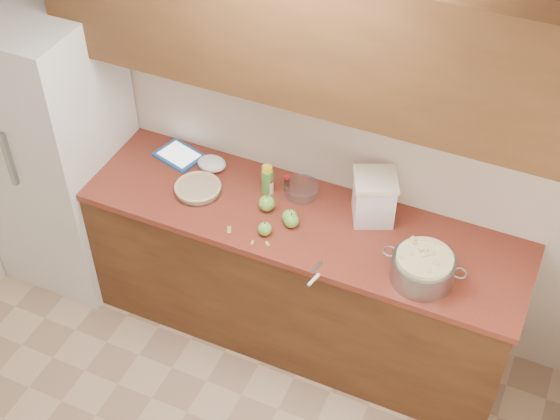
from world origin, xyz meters
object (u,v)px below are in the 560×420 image
at_px(colander, 423,268).
at_px(tablet, 179,155).
at_px(flour_canister, 374,197).
at_px(pie, 198,188).

distance_m(colander, tablet, 1.58).
bearing_deg(tablet, flour_canister, 15.31).
xyz_separation_m(colander, flour_canister, (-0.37, 0.32, 0.06)).
bearing_deg(flour_canister, pie, -167.96).
height_order(colander, flour_canister, flour_canister).
relative_size(colander, flour_canister, 1.44).
xyz_separation_m(colander, tablet, (-1.55, 0.34, -0.07)).
relative_size(pie, flour_canister, 0.92).
relative_size(colander, tablet, 1.39).
distance_m(flour_canister, tablet, 1.19).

